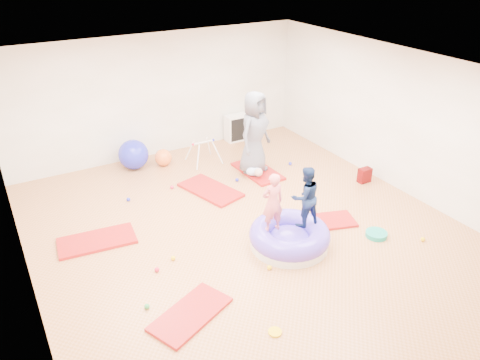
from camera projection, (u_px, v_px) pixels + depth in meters
room at (249, 160)px, 7.54m from camera, size 7.01×8.01×2.81m
gym_mat_front_left at (190, 314)px, 6.37m from camera, size 1.29×0.99×0.05m
gym_mat_mid_left at (97, 241)px, 7.92m from camera, size 1.33×0.77×0.05m
gym_mat_center_back at (210, 190)px, 9.51m from camera, size 1.01×1.46×0.06m
gym_mat_right at (325, 221)px, 8.46m from camera, size 1.21×0.86×0.05m
gym_mat_rear_right at (258, 171)px, 10.28m from camera, size 0.67×1.29×0.05m
inflatable_cushion at (289, 237)px, 7.77m from camera, size 1.35×1.35×0.42m
child_pink at (273, 200)px, 7.39m from camera, size 0.40×0.28×1.02m
child_navy at (305, 194)px, 7.53m from camera, size 0.54×0.44×1.05m
adult_caregiver at (254, 133)px, 9.83m from camera, size 1.03×0.89×1.79m
infant at (255, 171)px, 9.98m from camera, size 0.38×0.39×0.22m
ball_pit_balls at (234, 219)px, 8.50m from camera, size 4.70×3.95×0.08m
exercise_ball_blue at (133, 155)px, 10.33m from camera, size 0.66×0.66×0.66m
exercise_ball_orange at (163, 157)px, 10.53m from camera, size 0.38×0.38×0.38m
infant_play_gym at (203, 149)px, 10.57m from camera, size 0.68×0.65×0.52m
cube_shelf at (238, 127)px, 11.82m from camera, size 0.66×0.33×0.66m
balance_disc at (376, 234)px, 8.06m from camera, size 0.37×0.37×0.08m
backpack at (365, 175)px, 9.82m from camera, size 0.27×0.17×0.31m
yellow_toy at (275, 332)px, 6.09m from camera, size 0.18×0.18×0.03m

